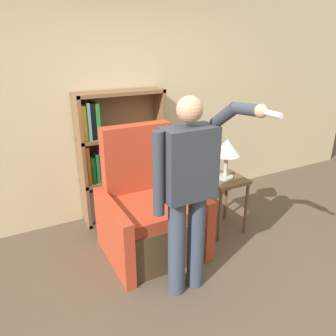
% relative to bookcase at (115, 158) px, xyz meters
% --- Properties ---
extents(ground_plane, '(14.00, 14.00, 0.00)m').
position_rel_bookcase_xyz_m(ground_plane, '(0.26, -1.87, -0.78)').
color(ground_plane, brown).
extents(wall_back, '(8.00, 0.06, 2.80)m').
position_rel_bookcase_xyz_m(wall_back, '(0.26, 0.16, 0.62)').
color(wall_back, beige).
rests_on(wall_back, ground_plane).
extents(bookcase, '(1.03, 0.28, 1.57)m').
position_rel_bookcase_xyz_m(bookcase, '(0.00, 0.00, 0.00)').
color(bookcase, brown).
rests_on(bookcase, ground_plane).
extents(armchair, '(0.94, 0.89, 1.29)m').
position_rel_bookcase_xyz_m(armchair, '(0.07, -0.82, -0.38)').
color(armchair, '#4C3823').
rests_on(armchair, ground_plane).
extents(person_standing, '(0.58, 0.78, 1.72)m').
position_rel_bookcase_xyz_m(person_standing, '(0.09, -1.53, 0.21)').
color(person_standing, '#384256').
rests_on(person_standing, ground_plane).
extents(side_table, '(0.42, 0.42, 0.66)m').
position_rel_bookcase_xyz_m(side_table, '(0.98, -0.88, -0.25)').
color(side_table, brown).
rests_on(side_table, ground_plane).
extents(table_lamp, '(0.29, 0.29, 0.45)m').
position_rel_bookcase_xyz_m(table_lamp, '(0.98, -0.88, 0.22)').
color(table_lamp, '#B7B2A8').
rests_on(table_lamp, side_table).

